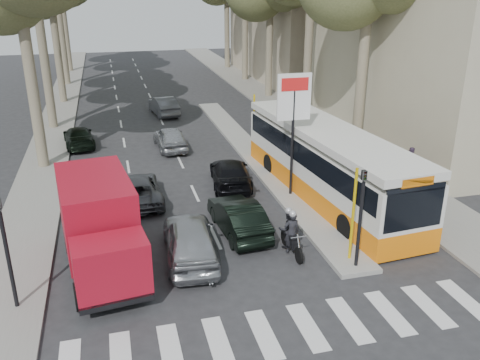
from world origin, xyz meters
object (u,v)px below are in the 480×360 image
object	(u,v)px
silver_hatchback	(190,239)
motorcycle	(290,232)
red_truck	(99,225)
city_bus	(327,161)
dark_hatchback	(238,217)

from	to	relation	value
silver_hatchback	motorcycle	xyz separation A→B (m)	(3.56, -0.38, 0.02)
silver_hatchback	motorcycle	size ratio (longest dim) A/B	2.20
red_truck	city_bus	world-z (taller)	city_bus
dark_hatchback	city_bus	world-z (taller)	city_bus
city_bus	silver_hatchback	bearing A→B (deg)	-154.65
silver_hatchback	dark_hatchback	xyz separation A→B (m)	(2.13, 1.51, -0.08)
red_truck	city_bus	bearing A→B (deg)	14.09
dark_hatchback	silver_hatchback	bearing A→B (deg)	31.06
motorcycle	dark_hatchback	bearing A→B (deg)	126.03
city_bus	motorcycle	size ratio (longest dim) A/B	6.18
silver_hatchback	city_bus	bearing A→B (deg)	-145.88
dark_hatchback	red_truck	bearing A→B (deg)	10.99
motorcycle	silver_hatchback	bearing A→B (deg)	172.81
red_truck	city_bus	size ratio (longest dim) A/B	0.49
dark_hatchback	motorcycle	size ratio (longest dim) A/B	2.03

